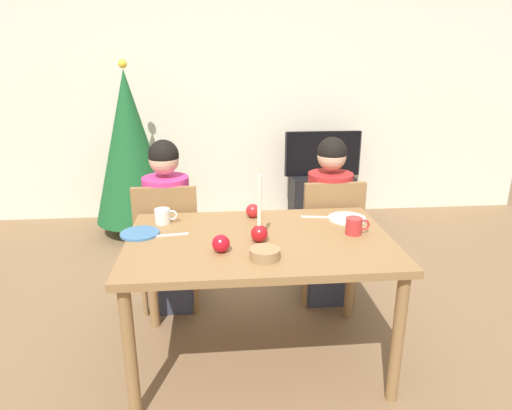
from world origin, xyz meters
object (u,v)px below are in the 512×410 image
Objects in this scene: dining_table at (259,253)px; christmas_tree at (130,148)px; bowl_walnuts at (264,254)px; person_left_child at (168,229)px; candle_centerpiece at (259,229)px; tv at (323,154)px; mug_left at (163,216)px; tv_stand at (321,197)px; mug_right at (354,226)px; chair_left at (169,239)px; plate_left at (140,233)px; person_right_child at (328,224)px; plate_right at (347,218)px; chair_right at (329,234)px; apple_near_candle at (253,211)px; apple_by_left_plate at (221,243)px.

christmas_tree reaches higher than dining_table.
dining_table is 9.65× the size of bowl_walnuts.
person_left_child is 0.91m from candle_centerpiece.
bowl_walnuts is at bearing -109.25° from tv.
tv is 6.02× the size of mug_left.
mug_right is (-0.37, -2.28, 0.56)m from tv_stand.
person_left_child is 0.42m from mug_left.
plate_left is (-0.09, -0.49, 0.24)m from chair_left.
plate_left is 1.44× the size of bowl_walnuts.
candle_centerpiece is at bearing -128.58° from person_right_child.
christmas_tree reaches higher than tv.
christmas_tree is (-1.91, -0.22, 0.61)m from tv_stand.
tv is 2.09m from plate_right.
candle_centerpiece is at bearing 90.43° from bowl_walnuts.
chair_right is 1.74m from tv.
bowl_walnuts is at bearing -45.34° from mug_left.
chair_left is at bearing 92.75° from mug_left.
mug_right is at bearing 1.80° from dining_table.
tv_stand is 4.83× the size of mug_right.
christmas_tree is at bearing 120.08° from apple_near_candle.
plate_left is 1.19m from plate_right.
plate_right is 1.52× the size of bowl_walnuts.
tv_stand is 7.75× the size of apple_near_candle.
plate_right is (1.56, -1.83, -0.10)m from christmas_tree.
chair_right is at bearing -1.71° from person_left_child.
chair_right is 0.07m from person_right_child.
dining_table is 6.36× the size of plate_right.
person_right_child is 0.67m from apple_near_candle.
tv reaches higher than apple_near_candle.
person_left_child is 5.32× the size of plate_right.
apple_by_left_plate is at bearing -112.27° from apple_near_candle.
chair_left is (-0.55, 0.61, -0.15)m from dining_table.
apple_by_left_plate is at bearing -53.20° from mug_left.
christmas_tree reaches higher than person_left_child.
person_left_child is 1.83× the size of tv_stand.
person_left_child is at bearing 178.29° from chair_right.
mug_left is (0.49, -1.80, -0.06)m from christmas_tree.
person_left_child is 14.20× the size of apple_near_candle.
person_right_child is at bearing 29.56° from apple_near_candle.
apple_near_candle is (-0.55, -0.28, 0.28)m from chair_right.
tv is 8.89× the size of apple_by_left_plate.
christmas_tree is 2.41m from plate_right.
apple_near_candle is (-0.52, 0.31, -0.00)m from mug_right.
plate_right is at bearing 42.09° from bowl_walnuts.
bowl_walnuts is at bearing -137.91° from plate_right.
mug_right is at bearing -97.01° from plate_right.
tv is at bearing 78.13° from person_right_child.
mug_right is 1.61× the size of apple_near_candle.
plate_left is at bearing 166.11° from candle_centerpiece.
plate_right is at bearing -49.55° from christmas_tree.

